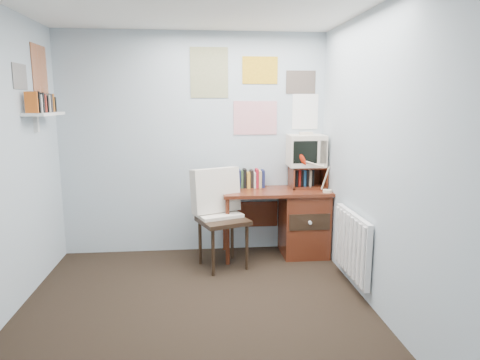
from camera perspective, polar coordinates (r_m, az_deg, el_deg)
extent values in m
plane|color=black|center=(3.59, -5.90, -18.53)|extent=(3.50, 3.50, 0.00)
cube|color=#A7B4BF|center=(4.92, -6.12, 4.71)|extent=(3.00, 0.02, 2.50)
cube|color=#A7B4BF|center=(3.50, 19.07, 1.88)|extent=(0.02, 3.50, 2.50)
cube|color=#5B2514|center=(4.80, 4.79, -1.54)|extent=(1.20, 0.55, 0.03)
cube|color=#5B2514|center=(4.96, 8.49, -5.74)|extent=(0.50, 0.50, 0.72)
cylinder|color=#5B2514|center=(4.60, -1.68, -6.92)|extent=(0.04, 0.04, 0.72)
cylinder|color=#5B2514|center=(5.05, -2.05, -5.34)|extent=(0.04, 0.04, 0.72)
cube|color=#5B2514|center=(5.09, 1.43, -4.58)|extent=(0.64, 0.02, 0.30)
cube|color=black|center=(4.50, -2.30, -5.45)|extent=(0.66, 0.64, 1.01)
cube|color=#AD200B|center=(4.73, 11.65, 0.55)|extent=(0.26, 0.22, 0.36)
cube|color=#5B2514|center=(4.97, 9.00, 0.45)|extent=(0.40, 0.30, 0.25)
cube|color=beige|center=(4.94, 8.75, 4.12)|extent=(0.41, 0.38, 0.39)
cube|color=#5B2514|center=(4.92, 1.67, 0.30)|extent=(0.60, 0.14, 0.22)
cube|color=white|center=(4.17, 14.73, -8.31)|extent=(0.09, 0.80, 0.60)
cube|color=white|center=(4.48, -24.65, 8.02)|extent=(0.20, 0.62, 0.24)
cube|color=white|center=(4.93, 2.08, 11.76)|extent=(1.20, 0.01, 0.90)
cube|color=white|center=(4.52, -26.18, 12.75)|extent=(0.01, 0.70, 0.60)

